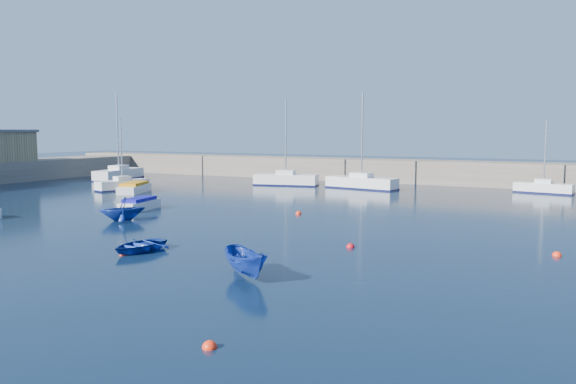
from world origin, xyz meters
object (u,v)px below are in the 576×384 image
at_px(sailboat_5, 286,179).
at_px(motorboat_1, 140,204).
at_px(sailboat_7, 543,188).
at_px(sailboat_3, 122,184).
at_px(sailboat_4, 119,174).
at_px(dinghy_right, 246,263).
at_px(motorboat_2, 134,188).
at_px(dinghy_left, 122,209).
at_px(dinghy_center, 139,246).
at_px(sailboat_6, 361,182).

distance_m(sailboat_5, motorboat_1, 22.19).
bearing_deg(sailboat_7, sailboat_3, 123.20).
bearing_deg(sailboat_4, dinghy_right, -51.63).
bearing_deg(sailboat_7, motorboat_2, 126.36).
xyz_separation_m(sailboat_3, motorboat_1, (11.46, -10.29, -0.11)).
bearing_deg(dinghy_left, dinghy_center, -5.64).
bearing_deg(sailboat_6, motorboat_1, 166.55).
relative_size(sailboat_6, dinghy_left, 3.34).
relative_size(sailboat_3, dinghy_left, 2.43).
relative_size(sailboat_5, dinghy_right, 2.93).
relative_size(sailboat_5, dinghy_center, 3.05).
height_order(sailboat_6, dinghy_center, sailboat_6).
bearing_deg(motorboat_1, dinghy_right, -46.40).
bearing_deg(dinghy_left, sailboat_4, 170.81).
bearing_deg(dinghy_right, sailboat_5, 60.91).
bearing_deg(motorboat_1, sailboat_3, 128.73).
xyz_separation_m(sailboat_3, sailboat_5, (12.46, 11.88, 0.11)).
distance_m(sailboat_4, dinghy_left, 33.49).
height_order(motorboat_2, dinghy_center, motorboat_2).
bearing_deg(dinghy_center, sailboat_6, 96.97).
height_order(sailboat_4, dinghy_right, sailboat_4).
relative_size(sailboat_4, dinghy_center, 3.44).
relative_size(sailboat_5, dinghy_left, 3.13).
distance_m(dinghy_center, dinghy_left, 10.38).
xyz_separation_m(dinghy_center, dinghy_right, (7.31, -1.80, 0.30)).
bearing_deg(sailboat_5, sailboat_4, 84.89).
relative_size(dinghy_left, dinghy_right, 0.93).
distance_m(sailboat_5, motorboat_2, 16.34).
bearing_deg(motorboat_1, sailboat_7, 35.40).
xyz_separation_m(sailboat_5, dinghy_center, (9.11, -33.53, -0.36)).
xyz_separation_m(sailboat_3, dinghy_right, (28.88, -23.45, 0.05)).
height_order(sailboat_4, motorboat_1, sailboat_4).
height_order(sailboat_4, motorboat_2, sailboat_4).
xyz_separation_m(sailboat_4, sailboat_7, (47.48, 6.71, -0.14)).
distance_m(sailboat_3, sailboat_4, 13.28).
relative_size(dinghy_center, dinghy_right, 0.96).
relative_size(motorboat_2, dinghy_right, 1.65).
height_order(sailboat_5, motorboat_1, sailboat_5).
relative_size(sailboat_7, motorboat_2, 1.35).
height_order(sailboat_3, dinghy_center, sailboat_3).
relative_size(sailboat_4, dinghy_left, 3.53).
bearing_deg(dinghy_right, sailboat_4, 85.40).
relative_size(sailboat_3, sailboat_7, 1.02).
height_order(sailboat_5, motorboat_2, sailboat_5).
bearing_deg(sailboat_7, dinghy_left, 152.16).
distance_m(sailboat_3, dinghy_left, 20.22).
xyz_separation_m(motorboat_1, dinghy_left, (2.45, -4.39, 0.33)).
relative_size(sailboat_7, dinghy_left, 2.38).
bearing_deg(sailboat_6, sailboat_7, -67.78).
relative_size(motorboat_1, dinghy_right, 1.28).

